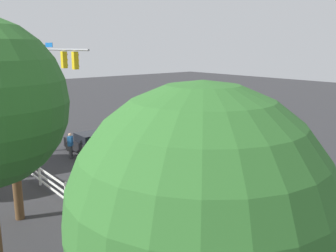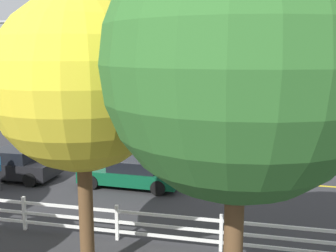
% 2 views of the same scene
% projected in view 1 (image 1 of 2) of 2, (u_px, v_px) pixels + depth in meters
% --- Properties ---
extents(ground_plane, '(120.00, 120.00, 0.00)m').
position_uv_depth(ground_plane, '(149.00, 160.00, 23.25)').
color(ground_plane, '#2D2D30').
extents(lane_center_stripe, '(28.00, 0.16, 0.01)m').
position_uv_depth(lane_center_stripe, '(192.00, 177.00, 20.25)').
color(lane_center_stripe, gold).
rests_on(lane_center_stripe, ground_plane).
extents(signal_assembly, '(6.30, 0.38, 7.41)m').
position_uv_depth(signal_assembly, '(57.00, 79.00, 22.92)').
color(signal_assembly, gray).
rests_on(signal_assembly, ground_plane).
extents(car_0, '(4.48, 2.18, 1.25)m').
position_uv_depth(car_0, '(142.00, 164.00, 20.60)').
color(car_0, '#0C4C2D').
rests_on(car_0, ground_plane).
extents(car_1, '(4.54, 1.98, 1.52)m').
position_uv_depth(car_1, '(172.00, 144.00, 24.43)').
color(car_1, black).
rests_on(car_1, ground_plane).
extents(car_2, '(4.16, 2.05, 1.44)m').
position_uv_depth(car_2, '(90.00, 143.00, 24.70)').
color(car_2, black).
rests_on(car_2, ground_plane).
extents(pedestrian, '(0.47, 0.46, 1.69)m').
position_uv_depth(pedestrian, '(70.00, 144.00, 23.52)').
color(pedestrian, '#3F3F42').
rests_on(pedestrian, ground_plane).
extents(white_rail_fence, '(26.10, 0.10, 1.15)m').
position_uv_depth(white_rail_fence, '(66.00, 193.00, 16.52)').
color(white_rail_fence, white).
rests_on(white_rail_fence, ground_plane).
extents(tree_1, '(4.34, 4.34, 7.26)m').
position_uv_depth(tree_1, '(9.00, 101.00, 14.29)').
color(tree_1, brown).
rests_on(tree_1, ground_plane).
extents(tree_2, '(4.77, 4.77, 6.64)m').
position_uv_depth(tree_2, '(200.00, 215.00, 6.41)').
color(tree_2, brown).
rests_on(tree_2, ground_plane).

